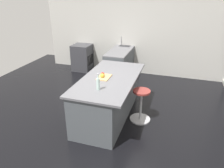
% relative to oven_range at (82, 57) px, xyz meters
% --- Properties ---
extents(ground_plane, '(7.80, 7.80, 0.00)m').
position_rel_oven_range_xyz_m(ground_plane, '(2.65, 1.64, -0.44)').
color(ground_plane, black).
extents(interior_partition_left, '(0.12, 5.85, 2.88)m').
position_rel_oven_range_xyz_m(interior_partition_left, '(-0.35, 1.64, 1.00)').
color(interior_partition_left, beige).
rests_on(interior_partition_left, ground_plane).
extents(sink_cabinet, '(2.19, 0.60, 1.19)m').
position_rel_oven_range_xyz_m(sink_cabinet, '(-0.00, 1.44, 0.02)').
color(sink_cabinet, '#4C5156').
rests_on(sink_cabinet, ground_plane).
extents(oven_range, '(0.60, 0.61, 0.88)m').
position_rel_oven_range_xyz_m(oven_range, '(0.00, 0.00, 0.00)').
color(oven_range, '#38383D').
rests_on(oven_range, ground_plane).
extents(kitchen_island, '(2.14, 1.07, 0.93)m').
position_rel_oven_range_xyz_m(kitchen_island, '(2.53, 1.78, 0.03)').
color(kitchen_island, '#4C5156').
rests_on(kitchen_island, ground_plane).
extents(stool_by_window, '(0.44, 0.44, 0.70)m').
position_rel_oven_range_xyz_m(stool_by_window, '(2.48, 2.50, -0.11)').
color(stool_by_window, '#B7B7BC').
rests_on(stool_by_window, ground_plane).
extents(cutting_board, '(0.36, 0.24, 0.02)m').
position_rel_oven_range_xyz_m(cutting_board, '(2.57, 1.72, 0.50)').
color(cutting_board, tan).
rests_on(cutting_board, kitchen_island).
extents(apple_yellow, '(0.08, 0.08, 0.08)m').
position_rel_oven_range_xyz_m(apple_yellow, '(2.61, 1.70, 0.55)').
color(apple_yellow, gold).
rests_on(apple_yellow, cutting_board).
extents(apple_red, '(0.07, 0.07, 0.07)m').
position_rel_oven_range_xyz_m(apple_red, '(2.53, 1.68, 0.54)').
color(apple_red, red).
rests_on(apple_red, cutting_board).
extents(water_bottle, '(0.06, 0.06, 0.31)m').
position_rel_oven_range_xyz_m(water_bottle, '(3.14, 1.82, 0.61)').
color(water_bottle, silver).
rests_on(water_bottle, kitchen_island).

